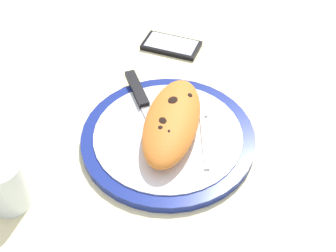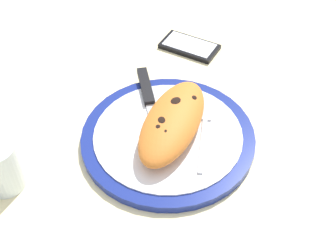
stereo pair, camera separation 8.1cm
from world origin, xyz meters
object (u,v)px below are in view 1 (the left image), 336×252
at_px(calzone, 172,121).
at_px(fork, 203,127).
at_px(plate, 168,137).
at_px(water_glass, 6,187).
at_px(smartphone, 171,45).
at_px(knife, 141,99).

bearing_deg(calzone, fork, -83.40).
relative_size(plate, fork, 1.89).
xyz_separation_m(plate, water_glass, (-0.13, 0.26, 0.03)).
height_order(calzone, smartphone, calzone).
bearing_deg(calzone, smartphone, -2.15).
bearing_deg(plate, fork, -78.24).
bearing_deg(smartphone, calzone, 177.85).
bearing_deg(calzone, knife, 33.73).
height_order(knife, water_glass, water_glass).
distance_m(plate, fork, 0.07).
height_order(plate, smartphone, plate).
bearing_deg(smartphone, knife, 161.24).
height_order(plate, knife, knife).
bearing_deg(fork, smartphone, 9.70).
distance_m(smartphone, water_glass, 0.49).
bearing_deg(knife, calzone, -146.27).
bearing_deg(smartphone, fork, -170.30).
distance_m(fork, water_glass, 0.35).
height_order(calzone, water_glass, water_glass).
bearing_deg(smartphone, water_glass, 146.18).
bearing_deg(water_glass, knife, -44.05).
xyz_separation_m(calzone, water_glass, (-0.13, 0.26, -0.00)).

